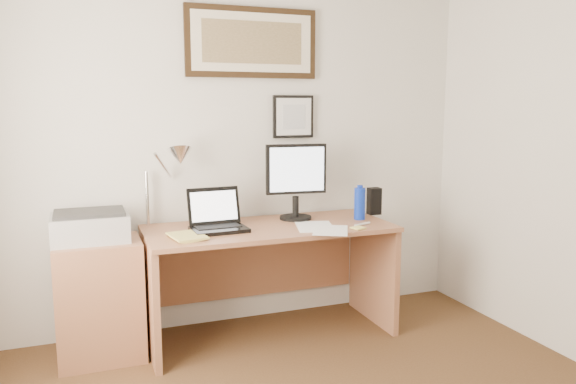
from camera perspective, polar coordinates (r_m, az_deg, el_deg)
name	(u,v)px	position (r m, az deg, el deg)	size (l,w,h in m)	color
wall_back	(231,146)	(3.91, -5.79, 4.65)	(3.50, 0.02, 2.50)	silver
side_cabinet	(100,300)	(3.64, -18.56, -10.36)	(0.50, 0.40, 0.73)	#905A3C
water_bottle	(360,204)	(3.90, 7.29, -1.18)	(0.08, 0.08, 0.22)	#0D2BAF
bottle_cap	(360,187)	(3.88, 7.33, 0.56)	(0.04, 0.04, 0.02)	#0D2BAF
speaker	(374,201)	(4.09, 8.74, -0.91)	(0.09, 0.08, 0.19)	black
paper_sheet_a	(315,227)	(3.66, 2.75, -3.52)	(0.23, 0.34, 0.00)	white
paper_sheet_b	(330,230)	(3.55, 4.34, -3.89)	(0.21, 0.30, 0.00)	white
sticky_pad	(358,228)	(3.62, 7.14, -3.63)	(0.08, 0.08, 0.01)	#F3E873
marker_pen	(362,224)	(3.72, 7.56, -3.27)	(0.02, 0.02, 0.14)	white
book	(172,238)	(3.37, -11.70, -4.63)	(0.19, 0.26, 0.02)	#D7CC65
desk	(265,258)	(3.81, -2.30, -6.68)	(1.60, 0.70, 0.75)	#905A3C
laptop	(217,221)	(3.58, -7.21, -2.92)	(0.35, 0.31, 0.26)	black
lcd_monitor	(296,178)	(3.84, 0.83, 1.46)	(0.42, 0.22, 0.52)	black
printer	(90,226)	(3.55, -19.46, -3.29)	(0.44, 0.34, 0.18)	#A5A5A7
desk_lamp	(177,160)	(3.64, -11.23, 3.22)	(0.29, 0.27, 0.53)	white
picture_large	(252,43)	(3.93, -3.66, 14.91)	(0.92, 0.04, 0.47)	black
picture_small	(293,117)	(4.01, 0.54, 7.66)	(0.30, 0.03, 0.30)	black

